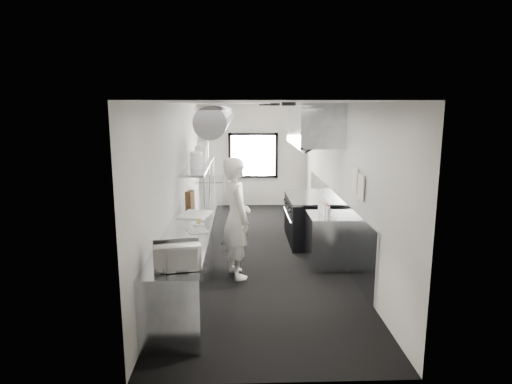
{
  "coord_description": "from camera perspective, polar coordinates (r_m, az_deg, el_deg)",
  "views": [
    {
      "loc": [
        -0.34,
        -7.92,
        2.75
      ],
      "look_at": [
        -0.07,
        -0.2,
        1.21
      ],
      "focal_mm": 30.53,
      "sensor_mm": 36.0,
      "label": 1
    }
  ],
  "objects": [
    {
      "name": "pastry",
      "position": [
        6.93,
        -7.52,
        -3.79
      ],
      "size": [
        0.1,
        0.1,
        0.1
      ],
      "primitive_type": "sphere",
      "color": "#D5BE6F",
      "rests_on": "small_plate"
    },
    {
      "name": "plate_stack_a",
      "position": [
        8.42,
        -7.82,
        4.01
      ],
      "size": [
        0.26,
        0.26,
        0.27
      ],
      "primitive_type": "cylinder",
      "rotation": [
        0.0,
        0.0,
        0.15
      ],
      "color": "white",
      "rests_on": "pass_shelf"
    },
    {
      "name": "service_window",
      "position": [
        11.97,
        -0.38,
        4.78
      ],
      "size": [
        1.36,
        0.05,
        1.25
      ],
      "color": "white",
      "rests_on": "wall_back"
    },
    {
      "name": "pass_shelf",
      "position": [
        9.05,
        -7.41,
        3.44
      ],
      "size": [
        0.45,
        3.0,
        0.68
      ],
      "color": "#9CA2AA",
      "rests_on": "prep_counter"
    },
    {
      "name": "cutting_board",
      "position": [
        7.57,
        -7.93,
        -2.92
      ],
      "size": [
        0.59,
        0.7,
        0.02
      ],
      "primitive_type": "cube",
      "rotation": [
        0.0,
        0.0,
        -0.23
      ],
      "color": "silver",
      "rests_on": "prep_counter"
    },
    {
      "name": "squeeze_bottle_d",
      "position": [
        7.68,
        8.68,
        -2.09
      ],
      "size": [
        0.06,
        0.06,
        0.19
      ],
      "primitive_type": "cylinder",
      "rotation": [
        0.0,
        0.0,
        -0.02
      ],
      "color": "silver",
      "rests_on": "bottle_station"
    },
    {
      "name": "plate_stack_b",
      "position": [
        8.61,
        -7.88,
        4.27
      ],
      "size": [
        0.24,
        0.24,
        0.3
      ],
      "primitive_type": "cylinder",
      "rotation": [
        0.0,
        0.0,
        -0.02
      ],
      "color": "white",
      "rests_on": "pass_shelf"
    },
    {
      "name": "wall_cladding",
      "position": [
        8.71,
        10.14,
        -3.57
      ],
      "size": [
        0.03,
        5.5,
        1.1
      ],
      "primitive_type": "cube",
      "color": "#9CA2AA",
      "rests_on": "wall_right"
    },
    {
      "name": "plate_stack_d",
      "position": [
        9.8,
        -6.98,
        5.42
      ],
      "size": [
        0.32,
        0.32,
        0.39
      ],
      "primitive_type": "cylinder",
      "rotation": [
        0.0,
        0.0,
        -0.29
      ],
      "color": "white",
      "rests_on": "pass_shelf"
    },
    {
      "name": "floor",
      "position": [
        8.4,
        0.42,
        -7.87
      ],
      "size": [
        3.0,
        8.0,
        0.01
      ],
      "primitive_type": "cube",
      "color": "black",
      "rests_on": "ground"
    },
    {
      "name": "wall_front",
      "position": [
        4.16,
        2.8,
        -7.71
      ],
      "size": [
        3.0,
        0.02,
        2.8
      ],
      "primitive_type": "cube",
      "color": "beige",
      "rests_on": "floor"
    },
    {
      "name": "small_plate",
      "position": [
        6.95,
        -7.51,
        -4.23
      ],
      "size": [
        0.22,
        0.22,
        0.02
      ],
      "primitive_type": "cylinder",
      "rotation": [
        0.0,
        0.0,
        -0.21
      ],
      "color": "white",
      "rests_on": "prep_counter"
    },
    {
      "name": "wall_left",
      "position": [
        8.12,
        -10.2,
        1.5
      ],
      "size": [
        0.02,
        8.0,
        2.8
      ],
      "primitive_type": "cube",
      "color": "beige",
      "rests_on": "floor"
    },
    {
      "name": "wall_back",
      "position": [
        12.01,
        -0.38,
        4.8
      ],
      "size": [
        3.0,
        0.02,
        2.8
      ],
      "primitive_type": "cube",
      "color": "beige",
      "rests_on": "floor"
    },
    {
      "name": "notice_sheet_b",
      "position": [
        6.73,
        13.61,
        0.66
      ],
      "size": [
        0.02,
        0.28,
        0.38
      ],
      "primitive_type": "cube",
      "color": "silver",
      "rests_on": "wall_right"
    },
    {
      "name": "notice_sheet_a",
      "position": [
        7.06,
        12.88,
        1.58
      ],
      "size": [
        0.02,
        0.28,
        0.38
      ],
      "primitive_type": "cube",
      "color": "silver",
      "rests_on": "wall_right"
    },
    {
      "name": "newspaper",
      "position": [
        6.63,
        -7.74,
        -5.01
      ],
      "size": [
        0.4,
        0.44,
        0.01
      ],
      "primitive_type": "cube",
      "rotation": [
        0.0,
        0.0,
        0.39
      ],
      "color": "silver",
      "rests_on": "prep_counter"
    },
    {
      "name": "squeeze_bottle_c",
      "position": [
        7.57,
        8.97,
        -2.33
      ],
      "size": [
        0.06,
        0.06,
        0.18
      ],
      "primitive_type": "cylinder",
      "rotation": [
        0.0,
        0.0,
        -0.08
      ],
      "color": "silver",
      "rests_on": "bottle_station"
    },
    {
      "name": "plate_stack_c",
      "position": [
        9.26,
        -7.27,
        4.92
      ],
      "size": [
        0.32,
        0.32,
        0.35
      ],
      "primitive_type": "cylinder",
      "rotation": [
        0.0,
        0.0,
        -0.37
      ],
      "color": "white",
      "rests_on": "pass_shelf"
    },
    {
      "name": "deli_tub_a",
      "position": [
        5.64,
        -11.39,
        -7.64
      ],
      "size": [
        0.14,
        0.14,
        0.09
      ],
      "primitive_type": "cylinder",
      "rotation": [
        0.0,
        0.0,
        0.08
      ],
      "color": "beige",
      "rests_on": "prep_counter"
    },
    {
      "name": "prep_counter",
      "position": [
        7.82,
        -7.92,
        -5.98
      ],
      "size": [
        0.7,
        6.0,
        0.9
      ],
      "primitive_type": "cube",
      "color": "#9CA2AA",
      "rests_on": "floor"
    },
    {
      "name": "exhaust_hood",
      "position": [
        8.75,
        7.52,
        8.8
      ],
      "size": [
        0.81,
        2.2,
        0.88
      ],
      "color": "#9CA2AA",
      "rests_on": "ceiling"
    },
    {
      "name": "wall_right",
      "position": [
        8.25,
        10.91,
        1.62
      ],
      "size": [
        0.02,
        8.0,
        2.8
      ],
      "primitive_type": "cube",
      "color": "beige",
      "rests_on": "floor"
    },
    {
      "name": "ceiling",
      "position": [
        7.93,
        0.45,
        11.61
      ],
      "size": [
        3.0,
        8.0,
        0.01
      ],
      "primitive_type": "cube",
      "color": "#BCB8B3",
      "rests_on": "wall_back"
    },
    {
      "name": "squeeze_bottle_e",
      "position": [
        7.85,
        8.36,
        -1.82
      ],
      "size": [
        0.07,
        0.07,
        0.18
      ],
      "primitive_type": "cylinder",
      "rotation": [
        0.0,
        0.0,
        0.11
      ],
      "color": "silver",
      "rests_on": "bottle_station"
    },
    {
      "name": "range",
      "position": [
        9.03,
        6.84,
        -3.46
      ],
      "size": [
        0.88,
        1.6,
        0.94
      ],
      "color": "black",
      "rests_on": "floor"
    },
    {
      "name": "microwave",
      "position": [
        5.16,
        -10.33,
        -8.21
      ],
      "size": [
        0.56,
        0.46,
        0.3
      ],
      "primitive_type": "imported",
      "rotation": [
        0.0,
        0.0,
        0.19
      ],
      "color": "silver",
      "rests_on": "prep_counter"
    },
    {
      "name": "far_work_table",
      "position": [
        11.39,
        -6.05,
        -0.46
      ],
      "size": [
        0.7,
        1.2,
        0.9
      ],
      "primitive_type": "cube",
      "color": "#9CA2AA",
      "rests_on": "floor"
    },
    {
      "name": "knife_block",
      "position": [
        8.35,
        -8.66,
        -0.75
      ],
      "size": [
        0.16,
        0.26,
        0.26
      ],
      "primitive_type": "cube",
      "rotation": [
        0.0,
        0.0,
        -0.24
      ],
      "color": "brown",
      "rests_on": "prep_counter"
    },
    {
      "name": "deli_tub_b",
      "position": [
        5.8,
        -11.94,
        -7.05
      ],
      "size": [
        0.16,
        0.16,
        0.11
      ],
      "primitive_type": "cylinder",
      "rotation": [
        0.0,
        0.0,
        0.05
      ],
      "color": "beige",
      "rests_on": "prep_counter"
    },
    {
      "name": "bottle_station",
      "position": [
        7.73,
        9.25,
        -6.22
      ],
      "size": [
        0.65,
        0.8,
        0.9
      ],
      "primitive_type": "cube",
      "color": "#9CA2AA",
      "rests_on": "floor"
    },
    {
      "name": "line_cook",
      "position": [
        7.01,
        -2.6,
        -3.41
      ],
      "size": [
        0.67,
        0.83,
        1.96
      ],
      "primitive_type": "imported",
      "rotation": [
        0.0,
        0.0,
        1.9
      ],
      "color": "white",
      "rests_on": "floor"
    },
    {
      "name": "squeeze_bottle_b",
      "position": [
        7.46,
        9.41,
        -2.54
      ],
      "size": [
        0.07,
        0.07,
        0.19
      ],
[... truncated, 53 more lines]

